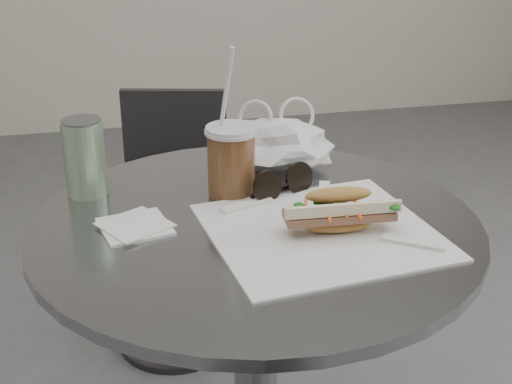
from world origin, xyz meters
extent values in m
cylinder|color=slate|center=(0.00, 0.20, 0.73)|extent=(0.76, 0.76, 0.02)
cylinder|color=#2C2C2F|center=(-0.08, 0.94, 0.01)|extent=(0.34, 0.34, 0.02)
cylinder|color=#2C2C2F|center=(-0.08, 0.94, 0.23)|extent=(0.06, 0.06, 0.45)
cylinder|color=#2C2C2F|center=(-0.08, 0.94, 0.45)|extent=(0.38, 0.38, 0.02)
cube|color=#2C2C2F|center=(-0.03, 1.11, 0.59)|extent=(0.30, 0.10, 0.26)
cube|color=white|center=(0.09, 0.14, 0.74)|extent=(0.39, 0.37, 0.00)
ellipsoid|color=#AF9042|center=(0.12, 0.13, 0.76)|extent=(0.22, 0.09, 0.02)
cube|color=brown|center=(0.12, 0.13, 0.77)|extent=(0.18, 0.06, 0.01)
ellipsoid|color=#AF9042|center=(0.12, 0.13, 0.80)|extent=(0.22, 0.09, 0.04)
cylinder|color=brown|center=(-0.02, 0.33, 0.80)|extent=(0.09, 0.09, 0.12)
cylinder|color=silver|center=(-0.02, 0.33, 0.86)|extent=(0.09, 0.09, 0.01)
cylinder|color=white|center=(-0.03, 0.33, 0.91)|extent=(0.03, 0.06, 0.22)
cylinder|color=black|center=(0.04, 0.28, 0.77)|extent=(0.06, 0.04, 0.06)
cylinder|color=black|center=(0.11, 0.30, 0.77)|extent=(0.06, 0.04, 0.06)
cube|color=black|center=(0.07, 0.29, 0.76)|extent=(0.02, 0.01, 0.01)
cube|color=white|center=(-0.20, 0.22, 0.74)|extent=(0.13, 0.13, 0.01)
cube|color=white|center=(-0.20, 0.22, 0.75)|extent=(0.14, 0.14, 0.00)
cylinder|color=#508A55|center=(-0.27, 0.38, 0.81)|extent=(0.07, 0.07, 0.14)
cylinder|color=slate|center=(-0.27, 0.38, 0.88)|extent=(0.07, 0.07, 0.00)
camera|label=1|loc=(-0.24, -0.85, 1.27)|focal=50.00mm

